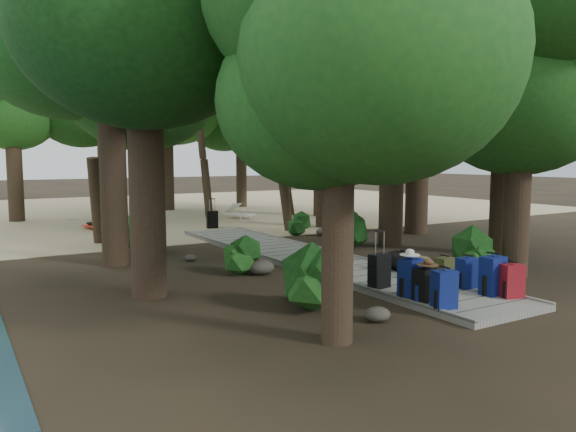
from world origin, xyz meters
TOP-DOWN VIEW (x-y plane):
  - ground at (0.00, 0.00)m, footprint 120.00×120.00m
  - sand_beach at (0.00, 16.00)m, footprint 40.00×22.00m
  - boardwalk at (0.00, 1.00)m, footprint 2.00×12.00m
  - backpack_left_a at (-0.80, -4.20)m, footprint 0.41×0.32m
  - backpack_left_b at (-0.77, -3.71)m, footprint 0.39×0.31m
  - backpack_left_c at (-0.75, -3.36)m, footprint 0.47×0.39m
  - backpack_right_a at (0.77, -4.30)m, footprint 0.43×0.36m
  - backpack_right_b at (0.64, -3.99)m, footprint 0.44×0.32m
  - backpack_right_c at (0.67, -3.39)m, footprint 0.38×0.28m
  - backpack_right_d at (0.75, -2.74)m, footprint 0.36×0.27m
  - duffel_right_khaki at (0.71, -1.94)m, footprint 0.43×0.64m
  - duffel_right_black at (0.69, -1.68)m, footprint 0.50×0.72m
  - suitcase_on_boardwalk at (-0.75, -2.52)m, footprint 0.44×0.29m
  - lone_suitcase_on_sand at (0.50, 8.14)m, footprint 0.43×0.30m
  - hat_brown at (-0.73, -3.75)m, footprint 0.35×0.35m
  - hat_white at (-0.80, -3.39)m, footprint 0.35×0.35m
  - kayak at (-3.29, 9.90)m, footprint 1.59×3.53m
  - sun_lounger at (2.80, 10.51)m, footprint 1.29×1.90m
  - tree_right_a at (2.84, -2.81)m, footprint 4.65×4.65m
  - tree_right_b at (4.84, -0.93)m, footprint 5.72×5.72m
  - tree_right_c at (3.41, 1.85)m, footprint 5.84×5.84m
  - tree_right_d at (5.93, 3.40)m, footprint 5.93×5.93m
  - tree_right_e at (4.22, 6.38)m, footprint 5.19×5.19m
  - tree_right_f at (6.28, 9.60)m, footprint 5.24×5.24m
  - tree_left_a at (-3.08, -4.36)m, footprint 3.80×3.80m
  - tree_left_b at (-4.52, -0.44)m, footprint 5.15×5.15m
  - tree_left_c at (-4.26, 2.99)m, footprint 5.14×5.14m
  - tree_back_a at (-1.72, 14.44)m, footprint 5.44×5.44m
  - tree_back_b at (1.51, 15.90)m, footprint 5.58×5.58m
  - tree_back_c at (5.41, 15.60)m, footprint 4.35×4.35m
  - tree_back_d at (-5.31, 14.31)m, footprint 5.16×5.16m
  - palm_right_a at (2.67, 6.41)m, footprint 4.41×4.41m
  - palm_right_b at (5.40, 10.92)m, footprint 4.05×4.05m
  - palm_right_c at (2.16, 11.90)m, footprint 4.71×4.71m
  - palm_left_a at (-4.07, 6.64)m, footprint 4.87×4.87m
  - rock_left_a at (-1.95, -3.89)m, footprint 0.42×0.38m
  - rock_left_b at (-2.34, -2.03)m, footprint 0.39×0.35m
  - rock_left_c at (-1.81, 0.19)m, footprint 0.58×0.52m
  - rock_left_d at (-2.55, 2.52)m, footprint 0.30×0.27m
  - rock_right_a at (1.85, -3.53)m, footprint 0.37×0.34m
  - rock_right_b at (2.77, -1.52)m, footprint 0.52×0.47m
  - rock_right_c at (1.35, 1.21)m, footprint 0.29×0.26m
  - rock_right_d at (2.83, 4.45)m, footprint 0.51×0.46m
  - shrub_left_a at (-2.51, -2.89)m, footprint 1.25×1.25m
  - shrub_left_b at (-2.24, 0.55)m, footprint 0.82×0.82m
  - shrub_left_c at (-3.16, 4.53)m, footprint 1.29×1.29m
  - shrub_right_a at (2.08, -2.35)m, footprint 1.02×1.02m
  - shrub_right_b at (2.26, 2.41)m, footprint 1.25×1.25m
  - shrub_right_c at (2.32, 5.09)m, footprint 0.79×0.79m

SIDE VIEW (x-z plane):
  - ground at x=0.00m, z-range 0.00..0.00m
  - sand_beach at x=0.00m, z-range 0.00..0.02m
  - boardwalk at x=0.00m, z-range 0.00..0.12m
  - rock_right_c at x=1.35m, z-range 0.00..0.16m
  - rock_left_d at x=-2.55m, z-range 0.00..0.17m
  - rock_right_a at x=1.85m, z-range 0.00..0.21m
  - rock_left_b at x=-2.34m, z-range 0.00..0.21m
  - rock_left_a at x=-1.95m, z-range 0.00..0.23m
  - rock_right_d at x=2.83m, z-range 0.00..0.28m
  - rock_right_b at x=2.77m, z-range 0.00..0.29m
  - rock_left_c at x=-1.81m, z-range 0.00..0.32m
  - kayak at x=-3.29m, z-range 0.02..0.37m
  - sun_lounger at x=2.80m, z-range 0.02..0.61m
  - duffel_right_khaki at x=0.71m, z-range 0.12..0.54m
  - lone_suitcase_on_sand at x=0.50m, z-range 0.02..0.64m
  - duffel_right_black at x=0.69m, z-range 0.12..0.55m
  - shrub_right_c at x=2.32m, z-range 0.00..0.71m
  - shrub_left_b at x=-2.24m, z-range 0.00..0.74m
  - backpack_right_d at x=0.75m, z-range 0.12..0.64m
  - backpack_right_c at x=0.67m, z-range 0.12..0.76m
  - backpack_left_b at x=-0.77m, z-range 0.12..0.76m
  - suitcase_on_boardwalk at x=-0.75m, z-range 0.12..0.76m
  - backpack_right_a at x=0.77m, z-range 0.12..0.77m
  - shrub_right_a at x=2.08m, z-range 0.00..0.92m
  - backpack_left_a at x=-0.80m, z-range 0.12..0.82m
  - backpack_left_c at x=-0.75m, z-range 0.12..0.88m
  - backpack_right_b at x=0.64m, z-range 0.12..0.89m
  - shrub_left_a at x=-2.51m, z-range 0.00..1.12m
  - shrub_right_b at x=2.26m, z-range 0.00..1.13m
  - shrub_left_c at x=-3.16m, z-range 0.00..1.16m
  - hat_brown at x=-0.73m, z-range 0.76..0.86m
  - hat_white at x=-0.80m, z-range 0.88..1.00m
  - tree_left_a at x=-3.08m, z-range 0.00..6.34m
  - palm_right_c at x=2.16m, z-range 0.00..7.49m
  - palm_right_a at x=2.67m, z-range 0.00..7.51m
  - palm_left_a at x=-4.07m, z-range 0.00..7.74m
  - tree_right_a at x=2.84m, z-range 0.00..7.75m
  - palm_right_b at x=5.40m, z-range 0.00..7.82m
  - tree_back_c at x=5.41m, z-range 0.00..7.83m
  - tree_back_d at x=-5.31m, z-range 0.00..8.60m
  - tree_left_c at x=-4.26m, z-range 0.00..8.94m
  - tree_left_b at x=-4.52m, z-range 0.00..9.28m
  - tree_right_e at x=4.22m, z-range 0.00..9.35m
  - tree_right_f at x=6.28m, z-range 0.00..9.35m
  - tree_back_a at x=-1.72m, z-range 0.00..9.42m
  - tree_back_b at x=1.51m, z-range 0.00..9.97m
  - tree_right_c at x=3.41m, z-range 0.00..10.10m
  - tree_right_b at x=4.84m, z-range 0.00..10.22m
  - tree_right_d at x=5.93m, z-range 0.00..10.88m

